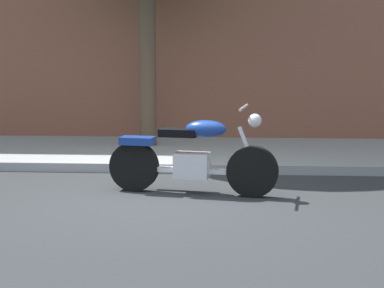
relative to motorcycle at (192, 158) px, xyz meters
The scene contains 3 objects.
ground_plane 0.68m from the motorcycle, 153.87° to the right, with size 60.00×60.00×0.00m, color #303335.
sidewalk 2.78m from the motorcycle, 99.37° to the left, with size 18.04×2.95×0.14m, color #9E9E9E.
motorcycle is the anchor object (origin of this frame).
Camera 1 is at (0.91, -7.09, 1.78)m, focal length 54.43 mm.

